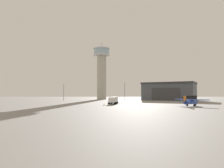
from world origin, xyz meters
TOP-DOWN VIEW (x-y plane):
  - ground_plane at (0.00, 0.00)m, footprint 400.00×400.00m
  - control_tower at (-9.37, 76.60)m, footprint 11.40×11.40m
  - hangar at (31.98, 58.85)m, footprint 34.77×30.21m
  - airplane_blue at (22.06, -1.20)m, footprint 8.40×9.07m
  - truck_box_white at (-1.79, 11.00)m, footprint 3.91×7.24m
  - truck_box_black at (32.30, 26.87)m, footprint 5.98×3.83m
  - light_post_west at (4.53, 45.66)m, footprint 0.44×0.44m
  - light_post_east at (-28.91, 49.04)m, footprint 0.44×0.44m
  - traffic_cone_near_left at (6.71, 1.35)m, footprint 0.36×0.36m
  - traffic_cone_near_right at (-4.90, 3.41)m, footprint 0.36×0.36m

SIDE VIEW (x-z plane):
  - ground_plane at x=0.00m, z-range 0.00..0.00m
  - traffic_cone_near_left at x=6.71m, z-range 0.00..0.55m
  - traffic_cone_near_right at x=-4.90m, z-range -0.01..0.73m
  - airplane_blue at x=22.06m, z-range -0.10..3.04m
  - truck_box_white at x=-1.79m, z-range 0.20..2.88m
  - truck_box_black at x=32.30m, z-range 0.15..3.16m
  - hangar at x=31.98m, z-range 0.02..10.58m
  - light_post_east at x=-28.91m, z-range 0.85..10.28m
  - light_post_west at x=4.53m, z-range 0.86..10.84m
  - control_tower at x=-9.37m, z-range 1.12..40.31m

